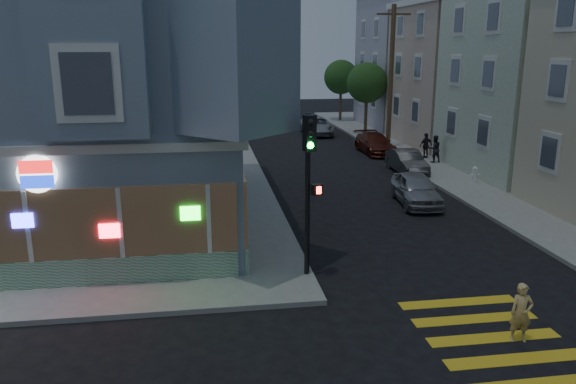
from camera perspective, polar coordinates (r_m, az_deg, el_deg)
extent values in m
plane|color=black|center=(13.08, -7.47, -16.06)|extent=(120.00, 120.00, 0.00)
cube|color=gray|center=(41.82, 25.02, 4.24)|extent=(24.00, 42.00, 0.15)
cube|color=gray|center=(23.06, -24.05, 10.93)|extent=(14.00, 14.00, 11.00)
cube|color=silver|center=(23.19, -23.62, 6.88)|extent=(14.30, 14.30, 0.25)
cylinder|color=white|center=(16.07, -24.13, 1.69)|extent=(1.00, 0.12, 1.00)
cube|color=tan|center=(41.25, 20.04, 11.02)|extent=(12.00, 8.60, 9.00)
cube|color=#A39FAF|center=(49.32, 15.08, 12.72)|extent=(12.00, 8.60, 10.50)
cylinder|color=#4C3826|center=(37.32, 10.41, 11.35)|extent=(0.30, 0.30, 9.00)
cube|color=#4C3826|center=(37.31, 10.69, 17.34)|extent=(2.20, 0.12, 0.12)
cylinder|color=#4C3826|center=(43.32, 7.91, 8.03)|extent=(0.24, 0.24, 3.20)
sphere|color=#1A4B1B|center=(43.13, 8.01, 10.93)|extent=(3.00, 3.00, 3.00)
cylinder|color=#4C3826|center=(51.00, 5.35, 9.08)|extent=(0.24, 0.24, 3.20)
sphere|color=#1A4B1B|center=(50.83, 5.41, 11.55)|extent=(3.00, 3.00, 3.00)
imported|color=#DFC072|center=(14.22, 22.62, -11.26)|extent=(0.57, 0.43, 1.41)
imported|color=black|center=(33.24, 14.65, 4.26)|extent=(0.80, 0.65, 1.55)
imported|color=black|center=(34.39, 13.84, 4.60)|extent=(0.94, 0.60, 1.50)
imported|color=#989A9F|center=(24.74, 12.87, 0.30)|extent=(2.00, 4.09, 1.34)
imported|color=#36393B|center=(30.80, 11.98, 3.04)|extent=(1.37, 3.77, 1.23)
imported|color=#541D13|center=(36.11, 8.83, 4.88)|extent=(1.86, 4.35, 1.25)
imported|color=#9EA3A8|center=(43.44, 2.94, 6.72)|extent=(2.53, 4.91, 1.32)
cylinder|color=black|center=(15.93, 1.99, -0.43)|extent=(0.15, 0.15, 4.71)
cube|color=black|center=(15.35, 2.19, 6.00)|extent=(0.37, 0.35, 0.99)
sphere|color=black|center=(15.16, 2.31, 7.08)|extent=(0.19, 0.19, 0.19)
sphere|color=black|center=(15.20, 2.30, 5.92)|extent=(0.19, 0.19, 0.19)
sphere|color=#19F23F|center=(15.26, 2.29, 4.76)|extent=(0.19, 0.19, 0.19)
cube|color=black|center=(15.75, 2.95, 0.27)|extent=(0.35, 0.28, 0.30)
cube|color=#FF2614|center=(15.65, 3.03, 0.17)|extent=(0.21, 0.02, 0.21)
cylinder|color=white|center=(28.93, 18.42, 1.53)|extent=(0.25, 0.25, 0.61)
sphere|color=white|center=(28.85, 18.48, 2.23)|extent=(0.27, 0.27, 0.27)
cylinder|color=white|center=(28.92, 18.43, 1.63)|extent=(0.46, 0.12, 0.12)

